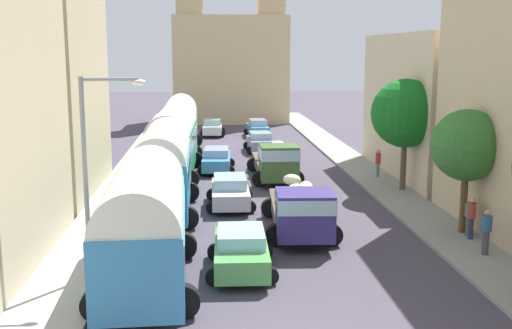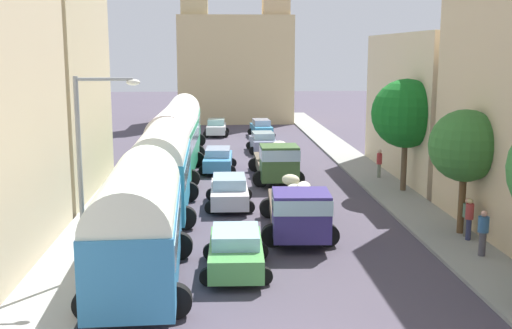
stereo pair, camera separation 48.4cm
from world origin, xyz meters
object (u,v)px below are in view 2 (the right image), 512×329
at_px(parked_bus_1, 162,166).
at_px(pedestrian_0, 379,162).
at_px(pedestrian_1, 467,216).
at_px(car_4, 229,191).
at_px(car_5, 218,159).
at_px(car_0, 274,159).
at_px(parked_bus_0, 139,220).
at_px(cargo_truck_0, 298,209).
at_px(cargo_truck_1, 276,161).
at_px(car_3, 236,250).
at_px(car_6, 216,127).
at_px(parked_bus_3, 182,123).
at_px(car_2, 261,128).
at_px(car_1, 263,142).
at_px(streetlamp_near, 89,160).
at_px(parked_bus_2, 175,138).
at_px(pedestrian_2, 469,218).
at_px(pedestrian_4, 483,232).

relative_size(parked_bus_1, pedestrian_0, 4.47).
bearing_deg(pedestrian_1, car_4, 147.13).
height_order(car_4, car_5, car_4).
bearing_deg(car_0, parked_bus_0, -107.44).
distance_m(parked_bus_0, cargo_truck_0, 7.83).
xyz_separation_m(car_5, pedestrian_0, (9.48, -3.25, 0.30)).
height_order(cargo_truck_1, car_3, cargo_truck_1).
relative_size(car_4, car_6, 1.15).
distance_m(parked_bus_3, car_2, 10.68).
relative_size(car_2, car_6, 1.13).
bearing_deg(car_4, parked_bus_3, 100.58).
relative_size(cargo_truck_0, car_4, 1.68).
height_order(cargo_truck_1, car_1, cargo_truck_1).
relative_size(parked_bus_1, car_6, 2.15).
distance_m(parked_bus_0, car_5, 19.71).
relative_size(car_4, streetlamp_near, 0.65).
relative_size(parked_bus_3, car_6, 2.56).
bearing_deg(pedestrian_0, cargo_truck_1, -178.61).
xyz_separation_m(parked_bus_1, parked_bus_2, (0.00, 9.00, 0.03)).
height_order(parked_bus_0, car_4, parked_bus_0).
xyz_separation_m(parked_bus_0, parked_bus_1, (-0.00, 9.00, 0.11)).
bearing_deg(car_1, car_2, 86.74).
bearing_deg(pedestrian_0, parked_bus_2, 171.70).
xyz_separation_m(car_1, streetlamp_near, (-7.61, -26.38, 3.30)).
xyz_separation_m(parked_bus_0, car_3, (3.13, 1.13, -1.44)).
bearing_deg(streetlamp_near, car_0, 67.74).
xyz_separation_m(parked_bus_2, car_1, (6.01, 8.99, -1.58)).
bearing_deg(car_1, pedestrian_1, -73.96).
bearing_deg(car_6, cargo_truck_1, -80.26).
distance_m(cargo_truck_1, car_6, 20.46).
relative_size(car_2, car_4, 0.98).
distance_m(car_4, car_6, 25.90).
height_order(pedestrian_2, streetlamp_near, streetlamp_near).
height_order(parked_bus_3, car_2, parked_bus_3).
xyz_separation_m(parked_bus_0, car_1, (6.01, 26.99, -1.44)).
xyz_separation_m(car_0, car_3, (-3.00, -18.37, 0.00)).
bearing_deg(car_1, car_3, -96.35).
height_order(pedestrian_0, pedestrian_2, pedestrian_2).
height_order(cargo_truck_0, pedestrian_1, cargo_truck_0).
relative_size(cargo_truck_1, car_5, 1.70).
relative_size(car_5, pedestrian_2, 2.41).
xyz_separation_m(pedestrian_2, streetlamp_near, (-14.04, -3.18, 3.02)).
bearing_deg(car_5, pedestrian_0, -18.92).
distance_m(pedestrian_1, pedestrian_2, 0.49).
bearing_deg(pedestrian_0, car_6, 115.55).
bearing_deg(parked_bus_2, streetlamp_near, -95.28).
height_order(parked_bus_2, pedestrian_1, parked_bus_2).
xyz_separation_m(car_4, pedestrian_0, (8.97, 5.89, 0.29)).
xyz_separation_m(car_2, pedestrian_4, (5.69, -33.49, 0.26)).
height_order(parked_bus_0, pedestrian_1, parked_bus_0).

